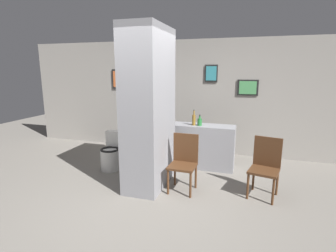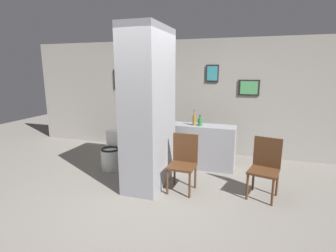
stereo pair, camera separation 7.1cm
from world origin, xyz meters
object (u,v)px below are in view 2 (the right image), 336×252
object	(u,v)px
chair_near_pillar	(183,160)
chair_by_doorway	(265,165)
bottle_tall	(194,119)
toilet	(112,153)
bicycle	(148,148)

from	to	relation	value
chair_near_pillar	chair_by_doorway	size ratio (longest dim) A/B	1.00
chair_near_pillar	bottle_tall	distance (m)	1.14
toilet	chair_by_doorway	world-z (taller)	chair_by_doorway
bottle_tall	chair_by_doorway	bearing A→B (deg)	-33.35
toilet	chair_near_pillar	world-z (taller)	chair_near_pillar
bicycle	bottle_tall	world-z (taller)	bottle_tall
toilet	chair_near_pillar	xyz separation A→B (m)	(1.58, -0.47, 0.19)
chair_near_pillar	chair_by_doorway	distance (m)	1.26
bicycle	bottle_tall	size ratio (longest dim) A/B	5.24
chair_by_doorway	chair_near_pillar	bearing A→B (deg)	-158.93
chair_near_pillar	chair_by_doorway	world-z (taller)	same
chair_near_pillar	bottle_tall	xyz separation A→B (m)	(-0.06, 1.03, 0.48)
bicycle	chair_by_doorway	bearing A→B (deg)	-19.76
toilet	chair_near_pillar	bearing A→B (deg)	-16.42
bottle_tall	bicycle	bearing A→B (deg)	-177.33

